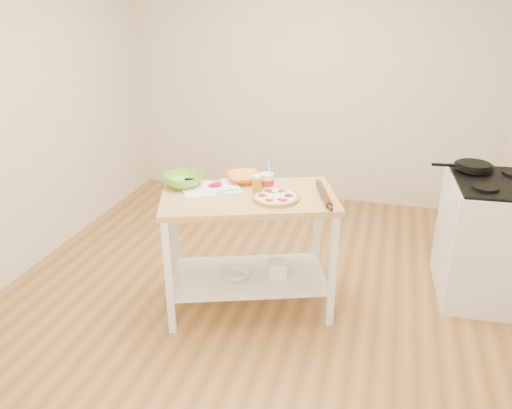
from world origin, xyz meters
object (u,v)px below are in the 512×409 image
Objects in this scene: beer_pint at (257,185)px; shelf_bin at (277,269)px; pizza at (276,197)px; rolling_pin at (324,194)px; spatula at (227,191)px; skillet at (473,166)px; green_bowl at (184,180)px; cutting_board at (210,188)px; yogurt_tub at (267,182)px; knife at (198,180)px; orange_bowl at (244,178)px; shelf_glass_bowl at (236,274)px; gas_stove at (489,239)px; prep_island at (249,228)px.

shelf_bin is at bearing 6.10° from beer_pint.
pizza is 0.79× the size of rolling_pin.
pizza is 2.41× the size of spatula.
skillet reaches higher than green_bowl.
yogurt_tub reaches higher than cutting_board.
skillet is at bearing 9.48° from knife.
shelf_bin is at bearing -155.07° from skillet.
knife is at bearing 58.40° from green_bowl.
shelf_glass_bowl is at bearing -85.22° from orange_bowl.
spatula is 0.67m from rolling_pin.
orange_bowl is 0.44m from green_bowl.
yogurt_tub is 0.54× the size of rolling_pin.
spatula is 1.06× the size of shelf_bin.
shelf_glass_bowl is (-0.28, -0.04, -0.62)m from pizza.
skillet is 3.61× the size of shelf_bin.
pizza is 1.18× the size of knife.
skillet is 1.67m from shelf_bin.
spatula is (0.14, -0.05, 0.01)m from cutting_board.
knife is (-0.14, 0.11, 0.01)m from cutting_board.
yogurt_tub reaches higher than knife.
pizza is 2.23× the size of beer_pint.
gas_stove is 2.23m from knife.
rolling_pin reaches higher than prep_island.
skillet is at bearing 21.18° from green_bowl.
skillet reaches higher than rolling_pin.
skillet is 2.07m from knife.
yogurt_tub reaches higher than gas_stove.
prep_island is 5.43× the size of orange_bowl.
green_bowl is (-0.07, -0.11, 0.03)m from knife.
pizza is 2.56× the size of shelf_bin.
skillet is 1.66× the size of knife.
shelf_bin is at bearing -21.38° from spatula.
cutting_board is at bearing -167.27° from gas_stove.
cutting_board reaches higher than knife.
shelf_bin is at bearing -19.78° from knife.
gas_stove is at bearing 21.60° from shelf_glass_bowl.
pizza reaches higher than shelf_glass_bowl.
prep_island is 4.27× the size of pizza.
cutting_board is 0.15m from spatula.
shelf_glass_bowl is at bearing -156.83° from skillet.
beer_pint is at bearing 19.81° from prep_island.
beer_pint is at bearing -2.27° from green_bowl.
yogurt_tub is at bearing 8.09° from green_bowl.
yogurt_tub is (0.53, -0.02, 0.04)m from knife.
spatula is 0.35m from green_bowl.
skillet reaches higher than shelf_bin.
pizza reaches higher than prep_island.
spatula is at bearing -172.11° from beer_pint.
pizza is (-1.50, -0.66, 0.44)m from gas_stove.
prep_island is at bearing -67.05° from orange_bowl.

